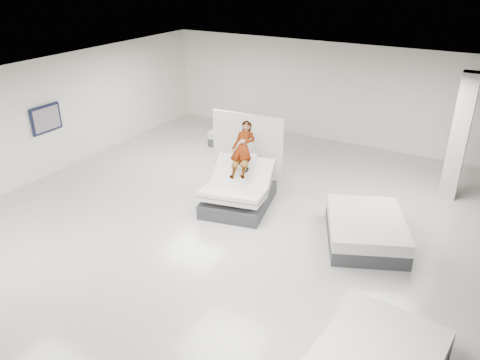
# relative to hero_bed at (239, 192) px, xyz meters

# --- Properties ---
(room) EXTENTS (14.00, 14.04, 3.20)m
(room) POSITION_rel_hero_bed_xyz_m (0.39, -1.38, 1.23)
(room) COLOR beige
(room) RESTS_ON ground
(hero_bed) EXTENTS (1.85, 2.21, 1.18)m
(hero_bed) POSITION_rel_hero_bed_xyz_m (0.00, 0.00, 0.00)
(hero_bed) COLOR #3B3B40
(hero_bed) RESTS_ON floor
(person) EXTENTS (0.83, 1.42, 1.34)m
(person) POSITION_rel_hero_bed_xyz_m (-0.07, 0.31, 0.81)
(person) COLOR slate
(person) RESTS_ON hero_bed
(remote) EXTENTS (0.08, 0.15, 0.08)m
(remote) POSITION_rel_hero_bed_xyz_m (0.22, 0.02, 0.65)
(remote) COLOR black
(remote) RESTS_ON person
(divider_panel) EXTENTS (2.03, 0.26, 1.84)m
(divider_panel) POSITION_rel_hero_bed_xyz_m (-0.62, 1.55, 0.56)
(divider_panel) COLOR white
(divider_panel) RESTS_ON floor
(flat_bed_right_far) EXTENTS (2.25, 2.52, 0.57)m
(flat_bed_right_far) POSITION_rel_hero_bed_xyz_m (3.16, -0.03, -0.08)
(flat_bed_right_far) COLOR #3B3B40
(flat_bed_right_far) RESTS_ON floor
(flat_bed_left_far) EXTENTS (1.87, 1.43, 0.50)m
(flat_bed_left_far) POSITION_rel_hero_bed_xyz_m (-2.02, 3.72, -0.12)
(flat_bed_left_far) COLOR #3B3B40
(flat_bed_left_far) RESTS_ON floor
(column) EXTENTS (0.40, 0.40, 3.20)m
(column) POSITION_rel_hero_bed_xyz_m (4.39, 3.12, 1.23)
(column) COLOR beige
(column) RESTS_ON floor
(wall_poster) EXTENTS (0.06, 0.95, 0.75)m
(wall_poster) POSITION_rel_hero_bed_xyz_m (-5.54, -0.88, 1.23)
(wall_poster) COLOR black
(wall_poster) RESTS_ON wall_left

